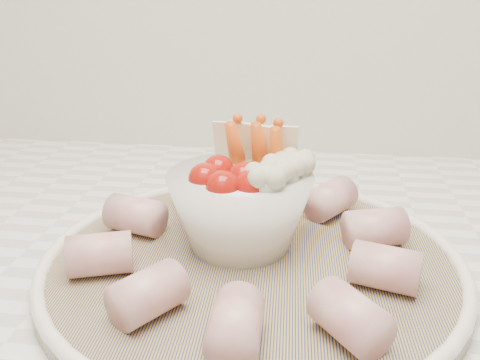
# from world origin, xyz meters

# --- Properties ---
(serving_platter) EXTENTS (0.40, 0.40, 0.02)m
(serving_platter) POSITION_xyz_m (0.11, 1.39, 0.93)
(serving_platter) COLOR navy
(serving_platter) RESTS_ON kitchen_counter
(veggie_bowl) EXTENTS (0.14, 0.14, 0.11)m
(veggie_bowl) POSITION_xyz_m (0.10, 1.41, 0.98)
(veggie_bowl) COLOR white
(veggie_bowl) RESTS_ON serving_platter
(cured_meat_rolls) EXTENTS (0.30, 0.31, 0.04)m
(cured_meat_rolls) POSITION_xyz_m (0.11, 1.39, 0.95)
(cured_meat_rolls) COLOR #BD5663
(cured_meat_rolls) RESTS_ON serving_platter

